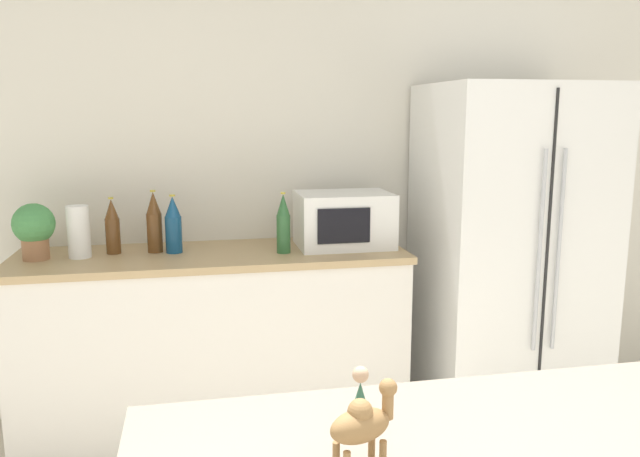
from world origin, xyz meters
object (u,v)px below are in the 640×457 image
Objects in this scene: paper_towel_roll at (79,232)px; wise_man_figurine_blue at (360,399)px; back_bottle_0 at (173,225)px; back_bottle_2 at (154,223)px; back_bottle_3 at (283,224)px; camel_figurine at (363,423)px; microwave at (344,219)px; potted_plant at (34,228)px; back_bottle_1 at (112,227)px; refrigerator at (508,252)px.

wise_man_figurine_blue is (0.86, -1.98, -0.00)m from paper_towel_roll.
back_bottle_0 is 0.93× the size of back_bottle_2.
back_bottle_0 is 2.41× the size of wise_man_figurine_blue.
camel_figurine is (-0.16, -2.06, 0.02)m from back_bottle_3.
paper_towel_roll is 1.30m from microwave.
back_bottle_2 is at bearing 101.95° from camel_figurine.
back_bottle_0 reaches higher than paper_towel_roll.
potted_plant is 1.07× the size of paper_towel_roll.
potted_plant is 2.23× the size of wise_man_figurine_blue.
potted_plant is at bearing -177.86° from back_bottle_0.
microwave reaches higher than wise_man_figurine_blue.
back_bottle_1 is 2.31m from camel_figurine.
back_bottle_2 is 2.25m from camel_figurine.
back_bottle_2 reaches higher than back_bottle_1.
back_bottle_3 reaches higher than microwave.
back_bottle_3 is at bearing -5.34° from paper_towel_roll.
refrigerator is 1.76m from back_bottle_0.
microwave is 2.96× the size of camel_figurine.
refrigerator is 5.68× the size of back_bottle_2.
back_bottle_2 is 1.03× the size of back_bottle_3.
wise_man_figurine_blue is (0.41, -2.00, -0.02)m from back_bottle_0.
microwave is (1.50, 0.01, -0.01)m from potted_plant.
back_bottle_0 is 0.96× the size of back_bottle_3.
back_bottle_0 is 2.20m from camel_figurine.
paper_towel_roll is at bearing 0.64° from potted_plant.
microwave is 3.98× the size of wise_man_figurine_blue.
back_bottle_0 is at bearing 2.82° from paper_towel_roll.
back_bottle_3 reaches higher than back_bottle_1.
refrigerator is 2.48m from camel_figurine.
back_bottle_0 reaches higher than camel_figurine.
paper_towel_roll is (-2.19, 0.10, 0.18)m from refrigerator.
back_bottle_2 reaches higher than microwave.
back_bottle_3 is (-0.33, -0.10, 0.00)m from microwave.
back_bottle_0 is at bearing -18.68° from back_bottle_2.
refrigerator is at bearing -2.58° from paper_towel_roll.
refrigerator is 2.39m from potted_plant.
potted_plant is (-2.38, 0.10, 0.20)m from refrigerator.
refrigerator reaches higher than back_bottle_3.
back_bottle_3 is (0.63, -0.14, -0.00)m from back_bottle_2.
back_bottle_1 is 0.90× the size of back_bottle_2.
camel_figurine is (0.47, -2.20, 0.02)m from back_bottle_2.
microwave is 2.21m from camel_figurine.
back_bottle_3 reaches higher than wise_man_figurine_blue.
microwave is 1.71× the size of back_bottle_1.
paper_towel_roll is 2.16m from wise_man_figurine_blue.
paper_towel_roll is 2.30m from camel_figurine.
back_bottle_0 is at bearing 179.05° from microwave.
paper_towel_roll is 0.86× the size of back_bottle_0.
wise_man_figurine_blue is (-0.45, -1.99, -0.02)m from microwave.
back_bottle_1 is at bearing 21.71° from paper_towel_roll.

